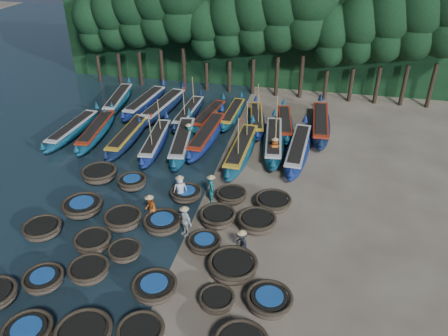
% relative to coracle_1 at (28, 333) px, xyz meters
% --- Properties ---
extents(ground, '(120.00, 120.00, 0.00)m').
position_rel_coracle_1_xyz_m(ground, '(4.38, 10.25, -0.42)').
color(ground, gray).
rests_on(ground, ground).
extents(foliage_wall, '(40.00, 3.00, 10.00)m').
position_rel_coracle_1_xyz_m(foliage_wall, '(4.38, 33.75, 4.58)').
color(foliage_wall, black).
rests_on(foliage_wall, ground).
extents(coracle_1, '(2.14, 2.14, 0.73)m').
position_rel_coracle_1_xyz_m(coracle_1, '(0.00, 0.00, 0.00)').
color(coracle_1, brown).
rests_on(coracle_1, ground).
extents(coracle_2, '(2.70, 2.70, 0.84)m').
position_rel_coracle_1_xyz_m(coracle_2, '(2.35, 0.34, 0.06)').
color(coracle_2, brown).
rests_on(coracle_2, ground).
extents(coracle_3, '(2.39, 2.39, 0.77)m').
position_rel_coracle_1_xyz_m(coracle_3, '(4.58, 0.95, 0.02)').
color(coracle_3, brown).
rests_on(coracle_3, ground).
extents(coracle_5, '(2.08, 2.08, 0.64)m').
position_rel_coracle_1_xyz_m(coracle_5, '(-1.11, 2.90, -0.05)').
color(coracle_5, brown).
rests_on(coracle_5, ground).
extents(coracle_6, '(2.27, 2.27, 0.73)m').
position_rel_coracle_1_xyz_m(coracle_6, '(0.75, 3.87, -0.00)').
color(coracle_6, brown).
rests_on(coracle_6, ground).
extents(coracle_7, '(2.55, 2.55, 0.70)m').
position_rel_coracle_1_xyz_m(coracle_7, '(4.22, 3.52, -0.02)').
color(coracle_7, brown).
rests_on(coracle_7, ground).
extents(coracle_8, '(1.75, 1.75, 0.64)m').
position_rel_coracle_1_xyz_m(coracle_8, '(7.20, 3.42, -0.05)').
color(coracle_8, brown).
rests_on(coracle_8, ground).
extents(coracle_9, '(2.45, 2.45, 0.72)m').
position_rel_coracle_1_xyz_m(coracle_9, '(9.51, 3.85, -0.00)').
color(coracle_9, brown).
rests_on(coracle_9, ground).
extents(coracle_10, '(2.18, 2.18, 0.71)m').
position_rel_coracle_1_xyz_m(coracle_10, '(-3.28, 6.27, -0.02)').
color(coracle_10, brown).
rests_on(coracle_10, ground).
extents(coracle_11, '(2.15, 2.15, 0.80)m').
position_rel_coracle_1_xyz_m(coracle_11, '(-0.04, 5.82, 0.04)').
color(coracle_11, brown).
rests_on(coracle_11, ground).
extents(coracle_12, '(1.88, 1.88, 0.67)m').
position_rel_coracle_1_xyz_m(coracle_12, '(1.87, 5.54, -0.04)').
color(coracle_12, brown).
rests_on(coracle_12, ground).
extents(coracle_13, '(2.18, 2.18, 0.68)m').
position_rel_coracle_1_xyz_m(coracle_13, '(5.68, 7.08, -0.03)').
color(coracle_13, brown).
rests_on(coracle_13, ground).
extents(coracle_14, '(2.92, 2.92, 0.83)m').
position_rel_coracle_1_xyz_m(coracle_14, '(7.50, 5.58, 0.05)').
color(coracle_14, brown).
rests_on(coracle_14, ground).
extents(coracle_15, '(2.91, 2.91, 0.78)m').
position_rel_coracle_1_xyz_m(coracle_15, '(-2.14, 8.64, 0.03)').
color(coracle_15, brown).
rests_on(coracle_15, ground).
extents(coracle_16, '(2.47, 2.47, 0.83)m').
position_rel_coracle_1_xyz_m(coracle_16, '(0.72, 7.96, 0.06)').
color(coracle_16, brown).
rests_on(coracle_16, ground).
extents(coracle_17, '(2.20, 2.20, 0.78)m').
position_rel_coracle_1_xyz_m(coracle_17, '(2.99, 8.14, 0.03)').
color(coracle_17, brown).
rests_on(coracle_17, ground).
extents(coracle_18, '(2.26, 2.26, 0.84)m').
position_rel_coracle_1_xyz_m(coracle_18, '(5.88, 9.28, 0.06)').
color(coracle_18, brown).
rests_on(coracle_18, ground).
extents(coracle_19, '(2.59, 2.59, 0.83)m').
position_rel_coracle_1_xyz_m(coracle_19, '(8.12, 9.34, 0.06)').
color(coracle_19, brown).
rests_on(coracle_19, ground).
extents(coracle_20, '(2.76, 2.76, 0.82)m').
position_rel_coracle_1_xyz_m(coracle_20, '(-2.83, 12.23, 0.05)').
color(coracle_20, brown).
rests_on(coracle_20, ground).
extents(coracle_21, '(1.90, 1.90, 0.75)m').
position_rel_coracle_1_xyz_m(coracle_21, '(-0.34, 11.79, 0.02)').
color(coracle_21, brown).
rests_on(coracle_21, ground).
extents(coracle_22, '(2.31, 2.31, 0.66)m').
position_rel_coracle_1_xyz_m(coracle_22, '(3.39, 11.34, -0.04)').
color(coracle_22, brown).
rests_on(coracle_22, ground).
extents(coracle_23, '(2.23, 2.23, 0.68)m').
position_rel_coracle_1_xyz_m(coracle_23, '(6.17, 11.76, -0.03)').
color(coracle_23, brown).
rests_on(coracle_23, ground).
extents(coracle_24, '(2.68, 2.68, 0.72)m').
position_rel_coracle_1_xyz_m(coracle_24, '(8.76, 11.55, -0.01)').
color(coracle_24, brown).
rests_on(coracle_24, ground).
extents(long_boat_0, '(1.77, 8.14, 1.43)m').
position_rel_coracle_1_xyz_m(long_boat_0, '(-7.87, 17.90, 0.13)').
color(long_boat_0, '#0E4053').
rests_on(long_boat_0, ground).
extents(long_boat_1, '(2.39, 8.23, 1.46)m').
position_rel_coracle_1_xyz_m(long_boat_1, '(-5.93, 18.07, 0.14)').
color(long_boat_1, '#0E4053').
rests_on(long_boat_1, ground).
extents(long_boat_2, '(1.61, 8.42, 1.48)m').
position_rel_coracle_1_xyz_m(long_boat_2, '(-3.13, 17.79, 0.15)').
color(long_boat_2, '#0F2339').
rests_on(long_boat_2, ground).
extents(long_boat_3, '(2.33, 8.12, 3.47)m').
position_rel_coracle_1_xyz_m(long_boat_3, '(-0.77, 17.37, 0.13)').
color(long_boat_3, navy).
rests_on(long_boat_3, ground).
extents(long_boat_4, '(2.93, 8.73, 1.56)m').
position_rel_coracle_1_xyz_m(long_boat_4, '(1.20, 17.73, 0.17)').
color(long_boat_4, '#0E4053').
rests_on(long_boat_4, ground).
extents(long_boat_5, '(1.98, 8.95, 1.58)m').
position_rel_coracle_1_xyz_m(long_boat_5, '(2.74, 19.16, 0.18)').
color(long_boat_5, navy).
rests_on(long_boat_5, ground).
extents(long_boat_6, '(1.83, 9.04, 3.84)m').
position_rel_coracle_1_xyz_m(long_boat_6, '(5.76, 17.35, 0.19)').
color(long_boat_6, '#0E4053').
rests_on(long_boat_6, ground).
extents(long_boat_7, '(2.40, 8.79, 3.75)m').
position_rel_coracle_1_xyz_m(long_boat_7, '(7.86, 19.20, 0.18)').
color(long_boat_7, '#0E4053').
rests_on(long_boat_7, ground).
extents(long_boat_8, '(2.02, 8.96, 1.58)m').
position_rel_coracle_1_xyz_m(long_boat_8, '(9.75, 18.28, 0.18)').
color(long_boat_8, navy).
rests_on(long_boat_8, ground).
extents(long_boat_9, '(2.65, 8.22, 1.46)m').
position_rel_coracle_1_xyz_m(long_boat_9, '(-7.02, 24.61, 0.14)').
color(long_boat_9, '#0E4053').
rests_on(long_boat_9, ground).
extents(long_boat_10, '(2.18, 8.53, 1.51)m').
position_rel_coracle_1_xyz_m(long_boat_10, '(-4.37, 24.44, 0.15)').
color(long_boat_10, navy).
rests_on(long_boat_10, ground).
extents(long_boat_11, '(2.58, 9.00, 1.59)m').
position_rel_coracle_1_xyz_m(long_boat_11, '(-2.40, 23.77, 0.19)').
color(long_boat_11, '#0F2339').
rests_on(long_boat_11, ground).
extents(long_boat_12, '(1.49, 8.00, 3.40)m').
position_rel_coracle_1_xyz_m(long_boat_12, '(0.13, 23.07, 0.12)').
color(long_boat_12, '#0F2339').
rests_on(long_boat_12, ground).
extents(long_boat_13, '(2.25, 7.33, 1.30)m').
position_rel_coracle_1_xyz_m(long_boat_13, '(1.95, 22.95, 0.08)').
color(long_boat_13, '#0E4053').
rests_on(long_boat_13, ground).
extents(long_boat_14, '(1.52, 7.28, 1.28)m').
position_rel_coracle_1_xyz_m(long_boat_14, '(3.81, 23.84, 0.07)').
color(long_boat_14, '#0E4053').
rests_on(long_boat_14, ground).
extents(long_boat_15, '(2.56, 7.54, 3.25)m').
position_rel_coracle_1_xyz_m(long_boat_15, '(6.00, 22.98, 0.10)').
color(long_boat_15, navy).
rests_on(long_boat_15, ground).
extents(long_boat_16, '(2.30, 7.51, 1.33)m').
position_rel_coracle_1_xyz_m(long_boat_16, '(8.37, 22.76, 0.09)').
color(long_boat_16, '#0E4053').
rests_on(long_boat_16, ground).
extents(long_boat_17, '(1.89, 9.22, 1.62)m').
position_rel_coracle_1_xyz_m(long_boat_17, '(11.18, 23.06, 0.20)').
color(long_boat_17, '#0F2339').
rests_on(long_boat_17, ground).
extents(fisherman_0, '(1.01, 0.86, 1.95)m').
position_rel_coracle_1_xyz_m(fisherman_0, '(3.15, 11.04, 0.51)').
color(fisherman_0, silver).
rests_on(fisherman_0, ground).
extents(fisherman_1, '(0.62, 0.75, 1.97)m').
position_rel_coracle_1_xyz_m(fisherman_1, '(4.98, 11.46, 0.56)').
color(fisherman_1, '#176161').
rests_on(fisherman_1, ground).
extents(fisherman_2, '(0.88, 0.99, 1.89)m').
position_rel_coracle_1_xyz_m(fisherman_2, '(2.08, 8.76, 0.48)').
color(fisherman_2, '#BC5819').
rests_on(fisherman_2, ground).
extents(fisherman_3, '(1.07, 1.10, 1.71)m').
position_rel_coracle_1_xyz_m(fisherman_3, '(7.66, 7.02, 0.39)').
color(fisherman_3, black).
rests_on(fisherman_3, ground).
extents(fisherman_4, '(1.11, 0.96, 1.99)m').
position_rel_coracle_1_xyz_m(fisherman_4, '(4.36, 7.99, 0.53)').
color(fisherman_4, silver).
rests_on(fisherman_4, ground).
extents(fisherman_5, '(1.48, 1.09, 1.75)m').
position_rel_coracle_1_xyz_m(fisherman_5, '(1.44, 18.71, 0.40)').
color(fisherman_5, '#176161').
rests_on(fisherman_5, ground).
extents(fisherman_6, '(0.88, 0.61, 1.93)m').
position_rel_coracle_1_xyz_m(fisherman_6, '(8.14, 17.38, 0.50)').
color(fisherman_6, '#BC5819').
rests_on(fisherman_6, ground).
extents(tree_0, '(3.68, 3.68, 8.68)m').
position_rel_coracle_1_xyz_m(tree_0, '(-11.62, 30.25, 5.55)').
color(tree_0, black).
rests_on(tree_0, ground).
extents(tree_1, '(4.09, 4.09, 9.65)m').
position_rel_coracle_1_xyz_m(tree_1, '(-9.32, 30.25, 6.23)').
color(tree_1, black).
rests_on(tree_1, ground).
extents(tree_2, '(4.51, 4.51, 10.63)m').
position_rel_coracle_1_xyz_m(tree_2, '(-7.02, 30.25, 6.90)').
color(tree_2, black).
rests_on(tree_2, ground).
extents(tree_3, '(4.92, 4.92, 11.60)m').
position_rel_coracle_1_xyz_m(tree_3, '(-4.72, 30.25, 7.58)').
color(tree_3, black).
rests_on(tree_3, ground).
extents(tree_5, '(3.68, 3.68, 8.68)m').
position_rel_coracle_1_xyz_m(tree_5, '(-0.12, 30.25, 5.55)').
color(tree_5, black).
rests_on(tree_5, ground).
extents(tree_6, '(4.09, 4.09, 9.65)m').
position_rel_coracle_1_xyz_m(tree_6, '(2.18, 30.25, 6.23)').
color(tree_6, black).
rests_on(tree_6, ground).
extents(tree_7, '(4.51, 4.51, 10.63)m').
position_rel_coracle_1_xyz_m(tree_7, '(4.48, 30.25, 6.90)').
color(tree_7, black).
rests_on(tree_7, ground).
extents(tree_8, '(4.92, 4.92, 11.60)m').
position_rel_coracle_1_xyz_m(tree_8, '(6.78, 30.25, 7.58)').
color(tree_8, black).
rests_on(tree_8, ground).
extents(tree_9, '(5.34, 5.34, 12.58)m').
position_rel_coracle_1_xyz_m(tree_9, '(9.08, 30.25, 8.25)').
color(tree_9, black).
rests_on(tree_9, ground).
extents(tree_10, '(3.68, 3.68, 8.68)m').
position_rel_coracle_1_xyz_m(tree_10, '(11.38, 30.25, 5.55)').
color(tree_10, black).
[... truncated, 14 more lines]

